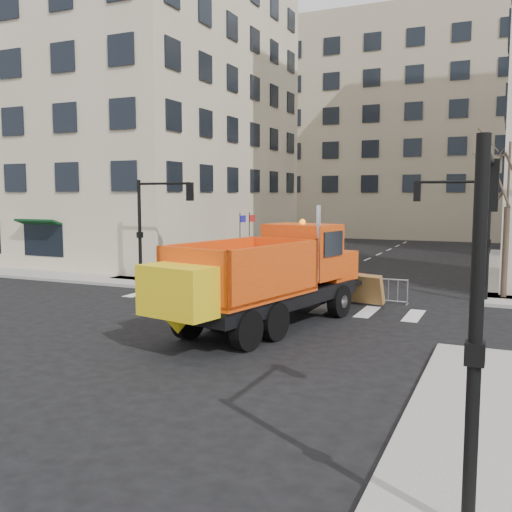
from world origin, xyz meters
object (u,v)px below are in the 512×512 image
at_px(cop_b, 316,282).
at_px(cop_c, 332,280).
at_px(plow_truck, 266,274).
at_px(worker, 215,267).
at_px(cop_a, 336,286).
at_px(newspaper_box, 359,286).

relative_size(cop_b, cop_c, 0.96).
xyz_separation_m(plow_truck, worker, (-5.48, 6.56, -0.77)).
xyz_separation_m(cop_a, cop_b, (-1.00, 0.52, 0.01)).
bearing_deg(newspaper_box, worker, -162.40).
bearing_deg(worker, cop_b, -39.75).
relative_size(cop_a, newspaper_box, 1.65).
bearing_deg(newspaper_box, plow_truck, -85.43).
bearing_deg(plow_truck, cop_b, 10.22).
bearing_deg(cop_b, plow_truck, 89.15).
distance_m(cop_b, cop_c, 0.79).
bearing_deg(cop_b, cop_a, 153.57).
xyz_separation_m(cop_b, cop_c, (0.50, 0.61, 0.04)).
relative_size(plow_truck, worker, 5.78).
distance_m(cop_a, cop_b, 1.13).
xyz_separation_m(plow_truck, cop_a, (1.18, 4.62, -0.99)).
relative_size(cop_c, worker, 0.97).
height_order(cop_c, worker, worker).
bearing_deg(worker, cop_a, -41.92).
relative_size(cop_b, newspaper_box, 1.68).
xyz_separation_m(plow_truck, cop_c, (0.67, 5.75, -0.94)).
bearing_deg(cop_a, cop_c, -101.61).
bearing_deg(newspaper_box, cop_c, -139.04).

